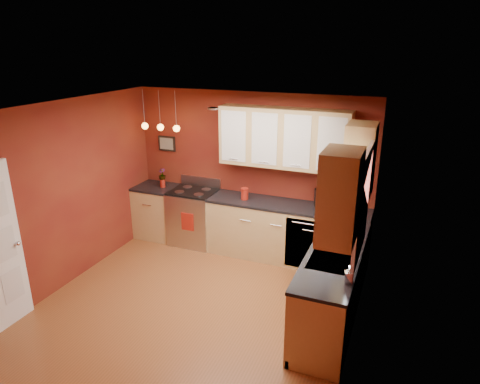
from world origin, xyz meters
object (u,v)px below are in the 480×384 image
at_px(sink, 332,260).
at_px(red_canister, 245,194).
at_px(gas_range, 194,216).
at_px(coffee_maker, 321,200).
at_px(soap_pump, 349,275).

xyz_separation_m(sink, red_canister, (-1.67, 1.47, 0.12)).
bearing_deg(gas_range, sink, -29.78).
xyz_separation_m(red_canister, coffee_maker, (1.21, 0.09, 0.04)).
distance_m(sink, coffee_maker, 1.63).
relative_size(red_canister, soap_pump, 0.96).
height_order(red_canister, soap_pump, soap_pump).
distance_m(gas_range, red_canister, 1.10).
bearing_deg(soap_pump, gas_range, 145.43).
distance_m(red_canister, coffee_maker, 1.21).
height_order(gas_range, soap_pump, soap_pump).
bearing_deg(soap_pump, coffee_maker, 109.31).
distance_m(sink, soap_pump, 0.55).
bearing_deg(red_canister, coffee_maker, 4.26).
height_order(sink, soap_pump, sink).
height_order(sink, red_canister, sink).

